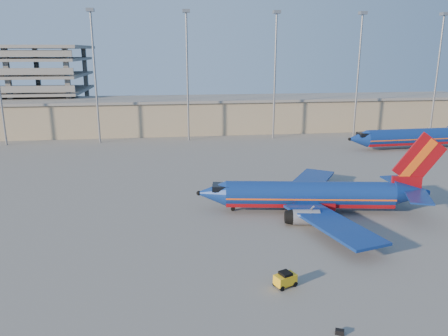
{
  "coord_description": "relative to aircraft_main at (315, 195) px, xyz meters",
  "views": [
    {
      "loc": [
        -10.08,
        -53.41,
        20.1
      ],
      "look_at": [
        -2.17,
        5.67,
        4.0
      ],
      "focal_mm": 35.0,
      "sensor_mm": 36.0,
      "label": 1
    }
  ],
  "objects": [
    {
      "name": "aircraft_second",
      "position": [
        34.48,
        33.36,
        0.32
      ],
      "size": [
        32.91,
        12.81,
        11.14
      ],
      "rotation": [
        0.0,
        0.0,
        0.04
      ],
      "color": "navy",
      "rests_on": "ground"
    },
    {
      "name": "aircraft_main",
      "position": [
        0.0,
        0.0,
        0.0
      ],
      "size": [
        30.82,
        29.43,
        10.48
      ],
      "rotation": [
        0.0,
        0.0,
        -0.16
      ],
      "color": "navy",
      "rests_on": "ground"
    },
    {
      "name": "terminal_building",
      "position": [
        1.56,
        60.57,
        2.08
      ],
      "size": [
        122.0,
        16.0,
        8.5
      ],
      "color": "#9D876C",
      "rests_on": "ground"
    },
    {
      "name": "light_mast_row",
      "position": [
        -3.44,
        48.57,
        15.31
      ],
      "size": [
        101.6,
        1.6,
        28.65
      ],
      "color": "gray",
      "rests_on": "ground"
    },
    {
      "name": "baggage_tug",
      "position": [
        -8.62,
        -17.46,
        -1.53
      ],
      "size": [
        2.21,
        1.81,
        1.37
      ],
      "rotation": [
        0.0,
        0.0,
        0.4
      ],
      "color": "yellow",
      "rests_on": "ground"
    },
    {
      "name": "ground",
      "position": [
        -8.44,
        2.57,
        -2.24
      ],
      "size": [
        220.0,
        220.0,
        0.0
      ],
      "primitive_type": "plane",
      "color": "slate",
      "rests_on": "ground"
    }
  ]
}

